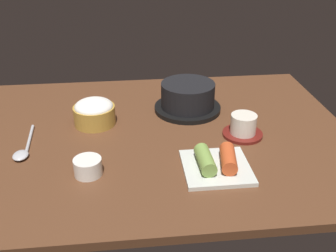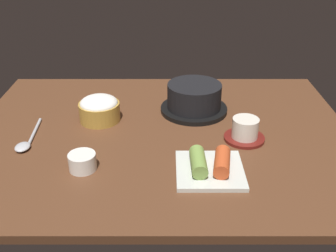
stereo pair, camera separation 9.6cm
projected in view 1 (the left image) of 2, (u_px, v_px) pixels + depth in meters
dining_table at (160, 136)px, 105.03cm from camera, size 100.00×76.00×2.00cm
stone_pot at (188, 97)px, 114.72cm from camera, size 19.16×19.16×8.33cm
rice_bowl at (94, 112)px, 107.50cm from camera, size 11.15×11.15×7.08cm
tea_cup_with_saucer at (243, 126)px, 102.22cm from camera, size 10.30×10.30×5.82cm
kimchi_plate at (216, 163)px, 89.03cm from camera, size 14.85×14.85×4.45cm
side_bowl_near at (88, 166)px, 87.18cm from camera, size 6.18×6.18×3.84cm
spoon at (23, 150)px, 95.75cm from camera, size 3.60×17.56×1.35cm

